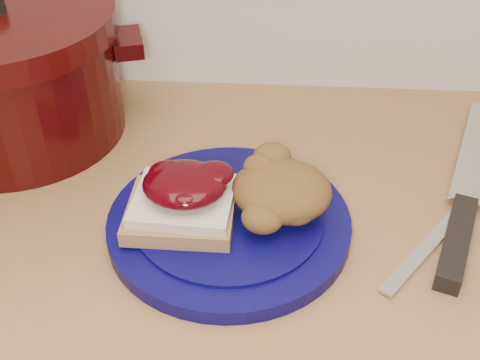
# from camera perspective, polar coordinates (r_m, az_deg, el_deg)

# --- Properties ---
(plate) EXTENTS (0.28, 0.28, 0.02)m
(plate) POSITION_cam_1_polar(r_m,az_deg,el_deg) (0.62, -1.04, -4.11)
(plate) COLOR #08043E
(plate) RESTS_ON wood_countertop
(sandwich) EXTENTS (0.11, 0.09, 0.05)m
(sandwich) POSITION_cam_1_polar(r_m,az_deg,el_deg) (0.60, -5.45, -1.78)
(sandwich) COLOR olive
(sandwich) RESTS_ON plate
(stuffing_mound) EXTENTS (0.11, 0.10, 0.05)m
(stuffing_mound) POSITION_cam_1_polar(r_m,az_deg,el_deg) (0.61, 3.97, -1.01)
(stuffing_mound) COLOR brown
(stuffing_mound) RESTS_ON plate
(chef_knife) EXTENTS (0.15, 0.34, 0.02)m
(chef_knife) POSITION_cam_1_polar(r_m,az_deg,el_deg) (0.67, 20.39, -2.95)
(chef_knife) COLOR black
(chef_knife) RESTS_ON wood_countertop
(butter_knife) EXTENTS (0.12, 0.15, 0.00)m
(butter_knife) POSITION_cam_1_polar(r_m,az_deg,el_deg) (0.64, 17.74, -5.54)
(butter_knife) COLOR silver
(butter_knife) RESTS_ON wood_countertop
(dutch_oven) EXTENTS (0.34, 0.34, 0.18)m
(dutch_oven) POSITION_cam_1_polar(r_m,az_deg,el_deg) (0.79, -21.10, 9.38)
(dutch_oven) COLOR black
(dutch_oven) RESTS_ON wood_countertop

